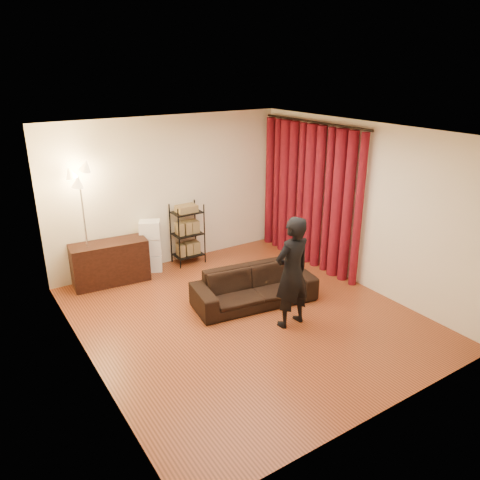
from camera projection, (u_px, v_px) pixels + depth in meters
floor at (245, 316)px, 6.95m from camera, size 5.00×5.00×0.00m
ceiling at (246, 132)px, 5.99m from camera, size 5.00×5.00×0.00m
wall_back at (169, 192)px, 8.44m from camera, size 5.00×0.00×5.00m
wall_front at (389, 304)px, 4.51m from camera, size 5.00×0.00×5.00m
wall_left at (82, 267)px, 5.33m from camera, size 0.00×5.00×5.00m
wall_right at (361, 206)px, 7.62m from camera, size 0.00×5.00×5.00m
curtain_rod at (314, 122)px, 8.01m from camera, size 0.04×2.65×0.04m
curtain at (309, 196)px, 8.46m from camera, size 0.22×2.65×2.55m
sofa at (254, 287)px, 7.25m from camera, size 1.99×1.02×0.56m
person at (292, 272)px, 6.47m from camera, size 0.62×0.44×1.63m
media_cabinet at (110, 263)px, 7.91m from camera, size 1.29×0.58×0.73m
storage_boxes at (151, 246)px, 8.34m from camera, size 0.47×0.43×0.94m
wire_shelf at (188, 234)px, 8.65m from camera, size 0.56×0.43×1.14m
floor_lamp at (85, 230)px, 7.48m from camera, size 0.46×0.46×2.05m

